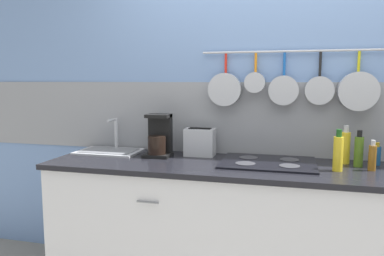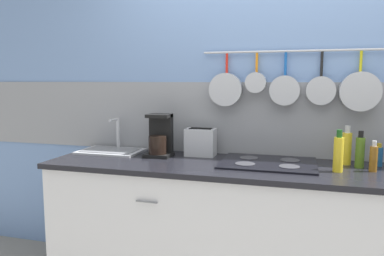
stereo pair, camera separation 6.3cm
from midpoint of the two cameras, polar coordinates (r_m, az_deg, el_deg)
The scene contains 12 objects.
wall_back at distance 2.76m, azimuth 12.67°, elevation 3.61°, with size 7.20×0.16×2.60m.
cabinet_base at distance 2.58m, azimuth 11.79°, elevation -15.93°, with size 3.00×0.65×0.86m.
countertop at distance 2.44m, azimuth 12.07°, elevation -6.18°, with size 3.04×0.68×0.03m.
sink_basin at distance 2.92m, azimuth -13.01°, elevation -3.23°, with size 0.47×0.32×0.25m.
coffee_maker at distance 2.70m, azimuth -5.74°, elevation -1.66°, with size 0.19×0.17×0.30m.
toaster at distance 2.71m, azimuth 0.54°, elevation -2.16°, with size 0.23×0.14×0.20m.
cooktop at distance 2.52m, azimuth 10.80°, elevation -5.18°, with size 0.61×0.48×0.01m.
bottle_vinegar at distance 2.41m, azimuth 20.68°, elevation -3.54°, with size 0.06×0.06×0.25m.
bottle_hot_sauce at distance 2.64m, azimuth 21.71°, elevation -2.67°, with size 0.06×0.06×0.25m.
bottle_olive_oil at distance 2.58m, azimuth 23.43°, elevation -3.19°, with size 0.06×0.06×0.23m.
bottle_sesame_oil at distance 2.50m, azimuth 25.14°, elevation -4.04°, with size 0.05×0.05×0.19m.
bottle_dish_soap at distance 2.68m, azimuth 25.72°, elevation -3.74°, with size 0.05×0.05×0.15m.
Camera 1 is at (0.07, -2.38, 1.44)m, focal length 35.00 mm.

